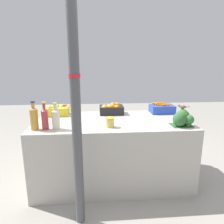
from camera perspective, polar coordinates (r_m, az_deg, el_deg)
The scene contains 12 objects.
ground_plane at distance 2.73m, azimuth -0.00°, elevation -18.28°, with size 10.00×10.00×0.00m, color gray.
market_table at distance 2.54m, azimuth -0.00°, elevation -10.80°, with size 1.82×0.93×0.78m, color #B7B2A8.
support_pole at distance 1.64m, azimuth -10.52°, elevation 6.10°, with size 0.09×0.09×2.46m.
apple_crate at distance 2.74m, azimuth -15.45°, elevation 0.62°, with size 0.32×0.23×0.14m.
orange_crate at distance 2.69m, azimuth -0.17°, elevation 0.90°, with size 0.32×0.23×0.15m.
carrot_crate at distance 2.84m, azimuth 14.07°, elevation 0.98°, with size 0.32×0.23×0.15m.
broccoli_pile at distance 2.29m, azimuth 19.59°, elevation -1.67°, with size 0.23×0.21×0.18m.
juice_bottle_amber at distance 2.18m, azimuth -21.39°, elevation -1.54°, with size 0.08×0.08×0.30m.
juice_bottle_ruby at distance 2.15m, azimuth -18.62°, elevation -1.69°, with size 0.07×0.07×0.29m.
juice_bottle_cloudy at distance 2.13m, azimuth -15.78°, elevation -1.76°, with size 0.08×0.08×0.28m.
pickle_jar at distance 2.13m, azimuth -0.61°, elevation -2.94°, with size 0.09×0.09×0.11m.
sparrow_bird at distance 2.30m, azimuth 19.43°, elevation 1.48°, with size 0.13×0.07×0.05m.
Camera 1 is at (-0.19, -2.31, 1.44)m, focal length 32.00 mm.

